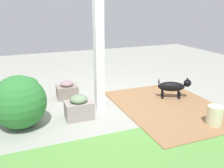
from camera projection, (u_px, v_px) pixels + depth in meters
The scene contains 9 objects.
ground_plane at pixel (108, 106), 4.70m from camera, with size 12.00×12.00×0.00m, color #999B90.
brick_path at pixel (169, 107), 4.65m from camera, with size 1.80×2.40×0.02m, color #926944.
porch_pillar at pixel (99, 55), 4.29m from camera, with size 0.16×0.16×2.02m, color white.
stone_planter_nearest at pixel (67, 90), 5.07m from camera, with size 0.43×0.34×0.37m.
stone_planter_mid at pixel (79, 108), 4.15m from camera, with size 0.47×0.34×0.42m.
round_shrub at pixel (19, 102), 3.79m from camera, with size 0.84×0.84×0.84m, color #2D7532.
terracotta_pot_broad at pixel (26, 87), 4.88m from camera, with size 0.47×0.47×0.49m.
dog at pixel (174, 86), 4.99m from camera, with size 0.64×0.42×0.46m.
ceramic_urn at pixel (215, 116), 3.91m from camera, with size 0.25×0.25×0.33m, color beige.
Camera 1 is at (1.54, 4.06, 1.86)m, focal length 39.27 mm.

